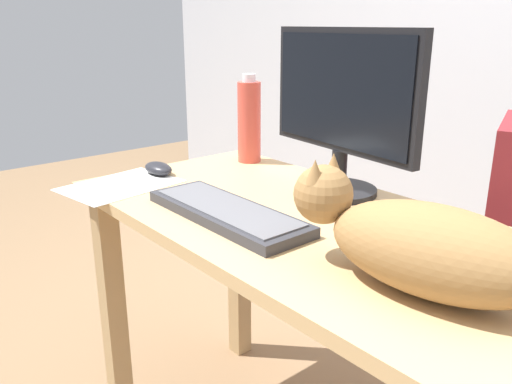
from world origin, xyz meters
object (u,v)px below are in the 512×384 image
at_px(computer_mouse, 158,169).
at_px(spray_bottle, 249,121).
at_px(keyboard, 227,212).
at_px(cat, 420,244).
at_px(monitor, 342,106).

bearing_deg(computer_mouse, spray_bottle, 80.25).
bearing_deg(computer_mouse, keyboard, -8.50).
relative_size(cat, spray_bottle, 2.21).
height_order(cat, spray_bottle, spray_bottle).
bearing_deg(keyboard, monitor, 82.71).
height_order(monitor, cat, monitor).
distance_m(keyboard, computer_mouse, 0.42).
bearing_deg(cat, computer_mouse, 178.73).
relative_size(monitor, keyboard, 1.09).
xyz_separation_m(keyboard, spray_bottle, (-0.36, 0.36, 0.12)).
xyz_separation_m(monitor, computer_mouse, (-0.46, -0.27, -0.21)).
bearing_deg(computer_mouse, monitor, 30.38).
relative_size(keyboard, computer_mouse, 4.00).
distance_m(keyboard, cat, 0.48).
height_order(monitor, spray_bottle, monitor).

